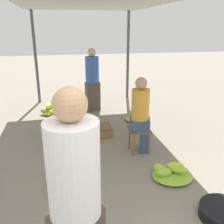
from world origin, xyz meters
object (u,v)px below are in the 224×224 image
(banana_pile_left_1, at_px, (66,150))
(banana_pile_right_0, at_px, (138,117))
(basin_black, at_px, (224,213))
(stool, at_px, (139,133))
(banana_pile_right_1, at_px, (172,173))
(vendor_foreground, at_px, (75,201))
(banana_pile_left_0, at_px, (66,179))
(banana_pile_left_3, at_px, (52,111))
(vendor_seated, at_px, (141,114))
(banana_pile_left_2, at_px, (54,132))
(shopper_walking_mid, at_px, (92,79))
(crate_near, at_px, (100,130))

(banana_pile_left_1, bearing_deg, banana_pile_right_0, 37.11)
(basin_black, bearing_deg, stool, 104.23)
(banana_pile_left_1, distance_m, banana_pile_right_1, 1.84)
(vendor_foreground, xyz_separation_m, banana_pile_left_0, (-0.05, 1.53, -0.81))
(banana_pile_right_1, bearing_deg, banana_pile_left_3, 117.97)
(vendor_seated, bearing_deg, banana_pile_left_2, 147.85)
(stool, distance_m, banana_pile_left_3, 2.86)
(banana_pile_right_0, bearing_deg, banana_pile_left_0, -128.14)
(banana_pile_left_1, relative_size, shopper_walking_mid, 0.37)
(stool, height_order, crate_near, stool)
(banana_pile_left_2, height_order, shopper_walking_mid, shopper_walking_mid)
(banana_pile_left_2, distance_m, banana_pile_right_0, 2.03)
(banana_pile_left_0, xyz_separation_m, banana_pile_left_2, (-0.18, 1.70, 0.01))
(banana_pile_left_3, bearing_deg, shopper_walking_mid, 6.33)
(stool, xyz_separation_m, banana_pile_right_1, (0.21, -0.90, -0.26))
(vendor_foreground, bearing_deg, basin_black, 16.44)
(basin_black, distance_m, banana_pile_left_3, 4.63)
(crate_near, height_order, shopper_walking_mid, shopper_walking_mid)
(banana_pile_right_1, bearing_deg, stool, 103.25)
(banana_pile_left_0, distance_m, banana_pile_left_1, 0.94)
(banana_pile_right_0, bearing_deg, vendor_foreground, -114.42)
(basin_black, xyz_separation_m, shopper_walking_mid, (-0.91, 4.30, 0.77))
(banana_pile_left_1, relative_size, banana_pile_right_1, 1.02)
(crate_near, relative_size, shopper_walking_mid, 0.28)
(banana_pile_left_2, xyz_separation_m, banana_pile_right_0, (1.95, 0.56, -0.01))
(banana_pile_left_2, bearing_deg, shopper_walking_mid, 57.06)
(banana_pile_left_2, distance_m, banana_pile_right_1, 2.50)
(basin_black, distance_m, banana_pile_right_0, 3.29)
(banana_pile_left_0, bearing_deg, vendor_foreground, -88.04)
(banana_pile_right_1, bearing_deg, crate_near, 113.34)
(vendor_foreground, xyz_separation_m, basin_black, (1.70, 0.50, -0.84))
(banana_pile_right_0, distance_m, shopper_walking_mid, 1.57)
(banana_pile_left_3, bearing_deg, banana_pile_left_0, -85.65)
(vendor_foreground, distance_m, banana_pile_left_1, 2.61)
(vendor_foreground, height_order, banana_pile_left_1, vendor_foreground)
(banana_pile_left_1, bearing_deg, stool, -8.25)
(banana_pile_left_3, bearing_deg, basin_black, -64.53)
(banana_pile_left_1, bearing_deg, shopper_walking_mid, 70.84)
(banana_pile_right_0, distance_m, crate_near, 1.21)
(basin_black, relative_size, banana_pile_left_2, 1.09)
(vendor_foreground, xyz_separation_m, banana_pile_left_1, (-0.03, 2.47, -0.84))
(banana_pile_left_1, xyz_separation_m, banana_pile_right_0, (1.75, 1.32, 0.03))
(banana_pile_left_2, relative_size, banana_pile_right_0, 0.76)
(vendor_seated, height_order, banana_pile_left_1, vendor_seated)
(vendor_foreground, relative_size, banana_pile_left_1, 2.90)
(banana_pile_left_3, bearing_deg, banana_pile_left_1, -83.15)
(stool, distance_m, basin_black, 1.86)
(stool, distance_m, shopper_walking_mid, 2.61)
(banana_pile_right_1, bearing_deg, shopper_walking_mid, 101.16)
(stool, relative_size, basin_black, 0.76)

